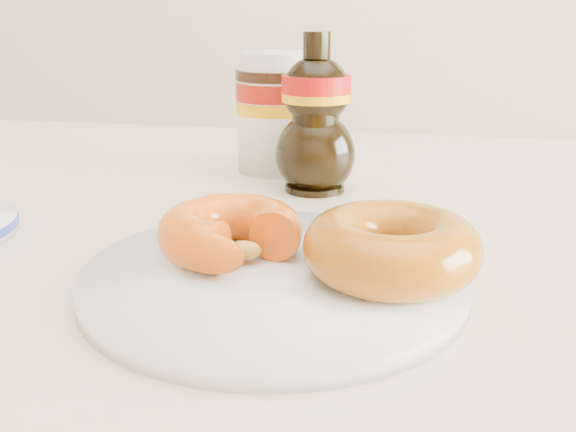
% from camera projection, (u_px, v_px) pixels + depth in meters
% --- Properties ---
extents(dining_table, '(1.40, 0.90, 0.75)m').
position_uv_depth(dining_table, '(328.00, 306.00, 0.60)').
color(dining_table, beige).
rests_on(dining_table, ground).
extents(plate, '(0.26, 0.26, 0.01)m').
position_uv_depth(plate, '(274.00, 276.00, 0.44)').
color(plate, white).
rests_on(plate, dining_table).
extents(donut_bitten, '(0.11, 0.11, 0.04)m').
position_uv_depth(donut_bitten, '(230.00, 231.00, 0.46)').
color(donut_bitten, '#CB400B').
rests_on(donut_bitten, plate).
extents(donut_whole, '(0.14, 0.14, 0.04)m').
position_uv_depth(donut_whole, '(391.00, 247.00, 0.42)').
color(donut_whole, '#904609').
rests_on(donut_whole, plate).
extents(nutella_jar, '(0.10, 0.10, 0.14)m').
position_uv_depth(nutella_jar, '(278.00, 108.00, 0.74)').
color(nutella_jar, white).
rests_on(nutella_jar, dining_table).
extents(syrup_bottle, '(0.09, 0.08, 0.16)m').
position_uv_depth(syrup_bottle, '(316.00, 114.00, 0.65)').
color(syrup_bottle, black).
rests_on(syrup_bottle, dining_table).
extents(dark_jar, '(0.06, 0.06, 0.09)m').
position_uv_depth(dark_jar, '(282.00, 131.00, 0.75)').
color(dark_jar, black).
rests_on(dark_jar, dining_table).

